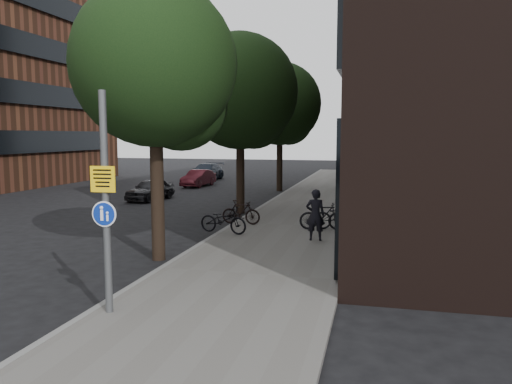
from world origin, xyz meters
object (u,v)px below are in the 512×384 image
(parked_car_near, at_px, (150,189))
(signpost, at_px, (106,202))
(pedestrian, at_px, (315,215))
(parked_bike_facade_near, at_px, (340,216))

(parked_car_near, bearing_deg, signpost, -60.39)
(pedestrian, height_order, parked_bike_facade_near, pedestrian)
(pedestrian, height_order, parked_car_near, pedestrian)
(signpost, relative_size, parked_car_near, 1.24)
(signpost, distance_m, pedestrian, 8.02)
(signpost, bearing_deg, pedestrian, 65.08)
(signpost, xyz_separation_m, pedestrian, (2.99, 7.33, -1.27))
(pedestrian, xyz_separation_m, parked_bike_facade_near, (0.64, 1.90, -0.33))
(signpost, xyz_separation_m, parked_car_near, (-6.78, 15.95, -1.64))
(signpost, height_order, pedestrian, signpost)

